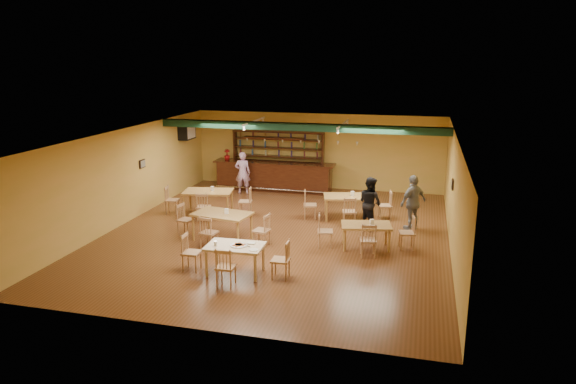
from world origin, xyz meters
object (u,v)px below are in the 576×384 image
(bar_counter, at_px, (274,176))
(dining_table_a, at_px, (208,202))
(dining_table_b, at_px, (348,207))
(patron_right_a, at_px, (370,203))
(dining_table_c, at_px, (222,227))
(patron_bar, at_px, (243,173))
(dining_table_d, at_px, (366,236))
(near_table, at_px, (235,259))

(bar_counter, bearing_deg, dining_table_a, -108.27)
(dining_table_b, distance_m, patron_right_a, 1.21)
(dining_table_c, bearing_deg, patron_bar, 111.88)
(bar_counter, distance_m, dining_table_d, 7.16)
(dining_table_d, distance_m, patron_right_a, 1.86)
(dining_table_c, relative_size, dining_table_d, 1.20)
(dining_table_b, height_order, patron_bar, patron_bar)
(dining_table_d, height_order, patron_bar, patron_bar)
(patron_bar, xyz_separation_m, patron_right_a, (5.22, -3.11, -0.01))
(dining_table_a, distance_m, patron_bar, 2.97)
(dining_table_a, bearing_deg, patron_right_a, -12.06)
(dining_table_c, bearing_deg, dining_table_b, 51.90)
(dining_table_a, bearing_deg, near_table, -70.49)
(patron_right_a, bearing_deg, dining_table_c, 69.55)
(dining_table_b, bearing_deg, dining_table_a, 175.03)
(patron_bar, bearing_deg, bar_counter, -153.65)
(dining_table_a, relative_size, dining_table_c, 0.99)
(dining_table_d, relative_size, patron_right_a, 0.84)
(dining_table_a, xyz_separation_m, patron_right_a, (5.43, -0.18, 0.41))
(dining_table_b, bearing_deg, bar_counter, 124.65)
(dining_table_a, relative_size, dining_table_d, 1.19)
(bar_counter, relative_size, patron_bar, 2.94)
(dining_table_c, xyz_separation_m, dining_table_d, (4.10, 0.39, -0.07))
(dining_table_b, distance_m, dining_table_c, 4.38)
(dining_table_c, bearing_deg, dining_table_a, 130.04)
(dining_table_d, xyz_separation_m, patron_bar, (-5.31, 4.91, 0.48))
(dining_table_c, bearing_deg, dining_table_d, 14.40)
(bar_counter, bearing_deg, dining_table_b, -42.74)
(dining_table_b, distance_m, patron_bar, 5.01)
(patron_bar, relative_size, patron_right_a, 1.01)
(dining_table_a, height_order, dining_table_c, dining_table_c)
(patron_bar, bearing_deg, dining_table_c, 90.49)
(bar_counter, relative_size, dining_table_b, 3.11)
(dining_table_c, bearing_deg, patron_right_a, 37.56)
(bar_counter, height_order, near_table, bar_counter)
(patron_bar, bearing_deg, dining_table_d, 124.87)
(dining_table_d, bearing_deg, patron_bar, 126.06)
(dining_table_a, bearing_deg, dining_table_d, -29.87)
(dining_table_c, distance_m, patron_bar, 5.45)
(bar_counter, height_order, dining_table_a, bar_counter)
(bar_counter, xyz_separation_m, dining_table_b, (3.39, -3.13, -0.18))
(bar_counter, relative_size, dining_table_c, 2.97)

